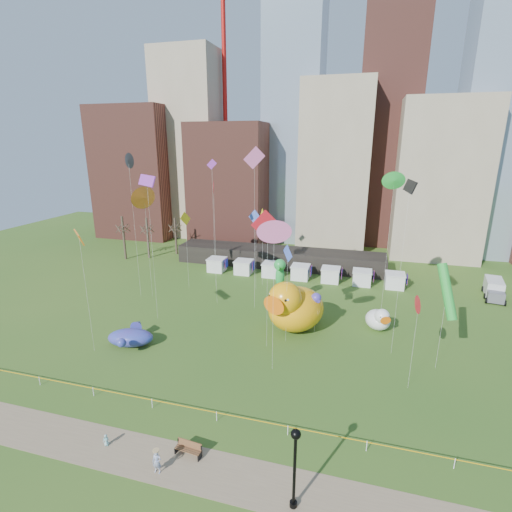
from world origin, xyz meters
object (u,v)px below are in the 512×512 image
(big_duck, at_px, (294,307))
(lamppost, at_px, (295,460))
(small_duck, at_px, (379,319))
(park_bench, at_px, (189,448))
(seahorse_green, at_px, (280,273))
(box_truck, at_px, (494,289))
(toddler, at_px, (106,440))
(woman, at_px, (157,462))
(seahorse_purple, at_px, (315,305))
(whale_inflatable, at_px, (131,336))

(big_duck, relative_size, lamppost, 1.61)
(small_duck, distance_m, park_bench, 28.12)
(big_duck, height_order, lamppost, big_duck)
(park_bench, bearing_deg, seahorse_green, 93.75)
(park_bench, relative_size, box_truck, 0.33)
(seahorse_green, xyz_separation_m, toddler, (-7.36, -27.74, -4.84))
(small_duck, bearing_deg, woman, -141.50)
(seahorse_purple, distance_m, lamppost, 23.84)
(box_truck, bearing_deg, woman, -118.72)
(small_duck, relative_size, seahorse_purple, 0.86)
(lamppost, relative_size, box_truck, 0.94)
(lamppost, height_order, box_truck, lamppost)
(small_duck, distance_m, lamppost, 27.22)
(whale_inflatable, xyz_separation_m, box_truck, (43.82, 26.81, 0.30))
(park_bench, height_order, toddler, park_bench)
(small_duck, height_order, box_truck, small_duck)
(whale_inflatable, bearing_deg, box_truck, 17.41)
(small_duck, xyz_separation_m, box_truck, (16.68, 15.34, -0.07))
(big_duck, bearing_deg, lamppost, -55.11)
(seahorse_green, distance_m, park_bench, 27.26)
(seahorse_green, distance_m, whale_inflatable, 20.29)
(big_duck, distance_m, toddler, 24.79)
(toddler, bearing_deg, lamppost, -28.97)
(big_duck, bearing_deg, park_bench, -75.78)
(lamppost, xyz_separation_m, box_truck, (22.35, 41.86, -2.35))
(woman, bearing_deg, toddler, 163.98)
(seahorse_green, xyz_separation_m, lamppost, (7.30, -28.91, -1.66))
(park_bench, bearing_deg, seahorse_purple, 79.20)
(big_duck, relative_size, seahorse_green, 1.33)
(seahorse_green, xyz_separation_m, seahorse_purple, (5.51, -5.14, -1.75))
(box_truck, bearing_deg, toddler, -123.63)
(whale_inflatable, relative_size, park_bench, 3.15)
(small_duck, bearing_deg, box_truck, 21.10)
(big_duck, distance_m, woman, 24.26)
(whale_inflatable, height_order, box_truck, box_truck)
(small_duck, height_order, seahorse_purple, seahorse_purple)
(seahorse_green, distance_m, seahorse_purple, 7.74)
(lamppost, bearing_deg, small_duck, 77.92)
(small_duck, bearing_deg, seahorse_green, 148.06)
(seahorse_green, xyz_separation_m, whale_inflatable, (-14.17, -13.87, -4.31))
(seahorse_purple, relative_size, woman, 2.82)
(lamppost, height_order, woman, lamppost)
(big_duck, height_order, small_duck, big_duck)
(woman, bearing_deg, box_truck, 49.75)
(seahorse_green, distance_m, toddler, 29.10)
(seahorse_purple, bearing_deg, small_duck, -2.23)
(seahorse_green, distance_m, box_truck, 32.60)
(park_bench, xyz_separation_m, toddler, (-6.43, -0.92, -0.07))
(big_duck, relative_size, small_duck, 2.20)
(park_bench, height_order, lamppost, lamppost)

